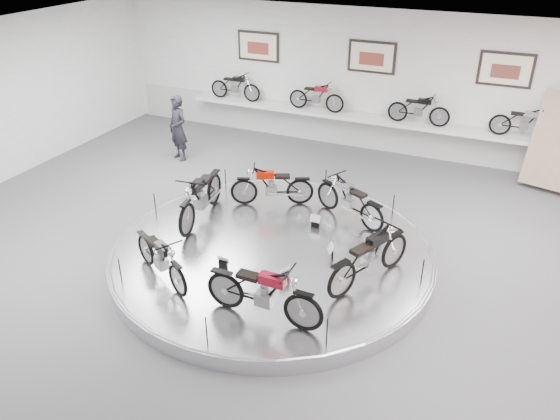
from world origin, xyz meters
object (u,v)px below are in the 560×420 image
at_px(shelf, 365,119).
at_px(bike_c, 201,196).
at_px(bike_a, 349,200).
at_px(bike_b, 272,185).
at_px(bike_f, 370,257).
at_px(bike_d, 160,257).
at_px(visitor, 178,128).
at_px(display_platform, 272,254).
at_px(bike_e, 263,292).

distance_m(shelf, bike_c, 6.24).
height_order(bike_a, bike_c, bike_c).
xyz_separation_m(bike_b, bike_f, (2.84, -2.04, 0.05)).
bearing_deg(bike_d, bike_b, 108.50).
height_order(bike_c, visitor, visitor).
bearing_deg(display_platform, bike_f, -9.54).
bearing_deg(display_platform, bike_b, 114.76).
distance_m(shelf, bike_e, 8.48).
xyz_separation_m(bike_c, bike_e, (2.67, -2.49, -0.03)).
bearing_deg(shelf, bike_e, -84.72).
distance_m(bike_b, visitor, 4.31).
relative_size(bike_d, visitor, 0.84).
bearing_deg(shelf, bike_c, -107.64).
bearing_deg(bike_a, bike_b, 26.73).
xyz_separation_m(bike_d, visitor, (-3.22, 5.49, 0.16)).
relative_size(bike_a, bike_d, 1.05).
bearing_deg(shelf, bike_f, -73.04).
distance_m(bike_c, visitor, 4.23).
bearing_deg(bike_d, bike_e, 21.27).
distance_m(bike_c, bike_e, 3.65).
xyz_separation_m(display_platform, visitor, (-4.60, 3.71, 0.77)).
distance_m(display_platform, bike_d, 2.33).
height_order(shelf, visitor, visitor).
height_order(display_platform, bike_f, bike_f).
distance_m(bike_d, bike_e, 2.17).
height_order(bike_b, bike_f, bike_f).
xyz_separation_m(bike_b, bike_c, (-1.11, -1.25, 0.08)).
height_order(bike_d, visitor, visitor).
distance_m(bike_e, visitor, 7.87).
bearing_deg(shelf, bike_b, -99.46).
height_order(bike_b, bike_c, bike_c).
relative_size(shelf, bike_b, 6.88).
bearing_deg(bike_a, bike_e, 112.37).
xyz_separation_m(display_platform, bike_b, (-0.78, 1.70, 0.62)).
relative_size(bike_a, bike_c, 0.88).
height_order(display_platform, bike_d, bike_d).
bearing_deg(shelf, display_platform, -90.00).
relative_size(bike_a, bike_b, 1.03).
bearing_deg(bike_f, visitor, 83.47).
xyz_separation_m(shelf, bike_e, (0.78, -8.44, -0.18)).
xyz_separation_m(display_platform, bike_e, (0.78, -2.04, 0.67)).
bearing_deg(shelf, bike_d, -99.55).
height_order(shelf, bike_f, bike_f).
height_order(bike_e, bike_f, bike_f).
relative_size(bike_f, visitor, 0.97).
relative_size(shelf, bike_f, 6.18).
height_order(bike_d, bike_e, bike_e).
height_order(bike_c, bike_d, bike_c).
bearing_deg(bike_c, bike_f, 70.38).
xyz_separation_m(shelf, bike_b, (-0.78, -4.70, -0.23)).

